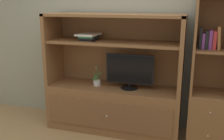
{
  "coord_description": "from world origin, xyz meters",
  "views": [
    {
      "loc": [
        1.0,
        -2.9,
        1.78
      ],
      "look_at": [
        0.0,
        0.35,
        0.88
      ],
      "focal_mm": 41.97,
      "sensor_mm": 36.0,
      "label": 1
    }
  ],
  "objects_px": {
    "tv_monitor": "(130,71)",
    "potted_plant": "(97,82)",
    "magazine_stack": "(89,36)",
    "upright_book_row": "(210,39)",
    "media_console": "(113,95)",
    "bookshelf_tall": "(210,98)"
  },
  "relations": [
    {
      "from": "media_console",
      "to": "bookshelf_tall",
      "type": "height_order",
      "value": "bookshelf_tall"
    },
    {
      "from": "magazine_stack",
      "to": "bookshelf_tall",
      "type": "height_order",
      "value": "bookshelf_tall"
    },
    {
      "from": "bookshelf_tall",
      "to": "upright_book_row",
      "type": "distance_m",
      "value": 0.75
    },
    {
      "from": "tv_monitor",
      "to": "bookshelf_tall",
      "type": "bearing_deg",
      "value": 0.94
    },
    {
      "from": "tv_monitor",
      "to": "upright_book_row",
      "type": "relative_size",
      "value": 2.37
    },
    {
      "from": "bookshelf_tall",
      "to": "upright_book_row",
      "type": "bearing_deg",
      "value": -171.94
    },
    {
      "from": "upright_book_row",
      "to": "tv_monitor",
      "type": "bearing_deg",
      "value": -179.58
    },
    {
      "from": "potted_plant",
      "to": "upright_book_row",
      "type": "height_order",
      "value": "upright_book_row"
    },
    {
      "from": "potted_plant",
      "to": "upright_book_row",
      "type": "bearing_deg",
      "value": 0.69
    },
    {
      "from": "tv_monitor",
      "to": "potted_plant",
      "type": "height_order",
      "value": "tv_monitor"
    },
    {
      "from": "media_console",
      "to": "magazine_stack",
      "type": "bearing_deg",
      "value": -179.52
    },
    {
      "from": "tv_monitor",
      "to": "magazine_stack",
      "type": "relative_size",
      "value": 1.81
    },
    {
      "from": "media_console",
      "to": "tv_monitor",
      "type": "xyz_separation_m",
      "value": [
        0.23,
        -0.01,
        0.38
      ]
    },
    {
      "from": "tv_monitor",
      "to": "bookshelf_tall",
      "type": "height_order",
      "value": "bookshelf_tall"
    },
    {
      "from": "tv_monitor",
      "to": "upright_book_row",
      "type": "distance_m",
      "value": 1.07
    },
    {
      "from": "media_console",
      "to": "upright_book_row",
      "type": "xyz_separation_m",
      "value": [
        1.2,
        -0.01,
        0.84
      ]
    },
    {
      "from": "magazine_stack",
      "to": "upright_book_row",
      "type": "relative_size",
      "value": 1.31
    },
    {
      "from": "media_console",
      "to": "magazine_stack",
      "type": "xyz_separation_m",
      "value": [
        -0.35,
        -0.0,
        0.82
      ]
    },
    {
      "from": "potted_plant",
      "to": "media_console",
      "type": "bearing_deg",
      "value": 6.05
    },
    {
      "from": "potted_plant",
      "to": "tv_monitor",
      "type": "bearing_deg",
      "value": 1.24
    },
    {
      "from": "magazine_stack",
      "to": "bookshelf_tall",
      "type": "bearing_deg",
      "value": 0.2
    },
    {
      "from": "bookshelf_tall",
      "to": "upright_book_row",
      "type": "height_order",
      "value": "bookshelf_tall"
    }
  ]
}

